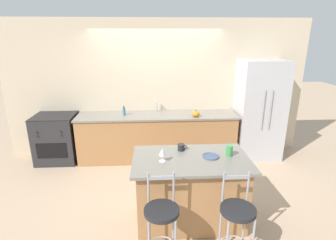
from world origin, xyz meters
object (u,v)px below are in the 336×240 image
bar_stool_near (162,219)px  bar_stool_far (237,218)px  tumbler_cup (229,151)px  pumpkin_decoration (196,114)px  refrigerator (259,110)px  soap_bottle (124,111)px  wine_glass (162,152)px  oven_range (57,138)px  coffee_mug (181,147)px  dinner_plate (211,156)px

bar_stool_near → bar_stool_far: 0.80m
tumbler_cup → pumpkin_decoration: (-0.16, 1.67, -0.00)m
refrigerator → soap_bottle: bearing=-180.0°
refrigerator → bar_stool_far: size_ratio=1.90×
refrigerator → bar_stool_near: refrigerator is taller
refrigerator → wine_glass: refrigerator is taller
oven_range → coffee_mug: (2.26, -1.67, 0.49)m
dinner_plate → oven_range: bearing=144.1°
bar_stool_far → pumpkin_decoration: pumpkin_decoration is taller
bar_stool_far → wine_glass: bearing=140.1°
oven_range → wine_glass: size_ratio=5.40×
coffee_mug → pumpkin_decoration: (0.43, 1.47, 0.02)m
bar_stool_near → wine_glass: bearing=87.0°
oven_range → pumpkin_decoration: 2.74m
pumpkin_decoration → soap_bottle: (-1.36, 0.18, 0.02)m
pumpkin_decoration → dinner_plate: bearing=-92.7°
wine_glass → tumbler_cup: 0.87m
bar_stool_near → pumpkin_decoration: (0.73, 2.38, 0.43)m
bar_stool_far → tumbler_cup: (0.10, 0.75, 0.43)m
pumpkin_decoration → soap_bottle: 1.37m
bar_stool_far → pumpkin_decoration: bearing=91.5°
bar_stool_near → refrigerator: bearing=51.8°
tumbler_cup → pumpkin_decoration: 1.68m
tumbler_cup → soap_bottle: soap_bottle is taller
soap_bottle → pumpkin_decoration: bearing=-7.7°
bar_stool_near → wine_glass: 0.77m
wine_glass → soap_bottle: bearing=108.5°
dinner_plate → pumpkin_decoration: 1.70m
tumbler_cup → pumpkin_decoration: pumpkin_decoration is taller
bar_stool_near → coffee_mug: (0.30, 0.91, 0.41)m
bar_stool_near → coffee_mug: bearing=71.9°
dinner_plate → coffee_mug: coffee_mug is taller
wine_glass → coffee_mug: bearing=49.3°
pumpkin_decoration → soap_bottle: size_ratio=0.81×
refrigerator → pumpkin_decoration: (-1.29, -0.18, 0.00)m
refrigerator → bar_stool_near: (-2.02, -2.57, -0.42)m
bar_stool_near → tumbler_cup: 1.22m
refrigerator → tumbler_cup: bearing=-121.3°
bar_stool_near → oven_range: bearing=127.2°
bar_stool_near → coffee_mug: bar_stool_near is taller
oven_range → coffee_mug: bearing=-36.5°
refrigerator → wine_glass: bearing=-135.4°
bar_stool_far → wine_glass: 1.11m
oven_range → dinner_plate: size_ratio=4.36×
oven_range → bar_stool_near: 3.24m
bar_stool_far → dinner_plate: size_ratio=4.79×
dinner_plate → refrigerator: bearing=53.9°
bar_stool_near → dinner_plate: (0.65, 0.69, 0.37)m
dinner_plate → coffee_mug: (-0.35, 0.22, 0.04)m
dinner_plate → wine_glass: wine_glass is taller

